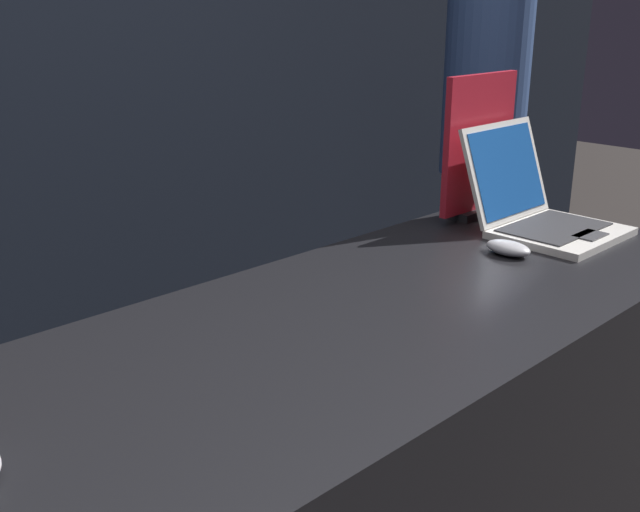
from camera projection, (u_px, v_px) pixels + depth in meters
laptop_back at (539, 208)px, 2.03m from camera, size 0.33×0.37×0.28m
mouse_back at (508, 248)px, 1.85m from camera, size 0.07×0.12×0.03m
promo_stand_back at (478, 151)px, 2.12m from camera, size 0.31×0.07×0.41m
person_bystander at (481, 155)px, 3.01m from camera, size 0.33×0.33×1.74m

